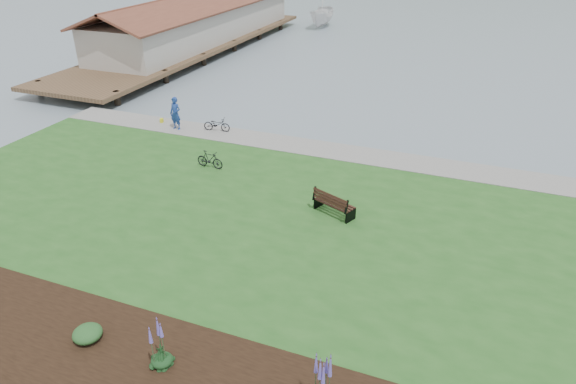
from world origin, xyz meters
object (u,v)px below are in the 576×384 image
object	(u,v)px
park_bench	(333,203)
bicycle_a	(217,124)
sailboat	(322,27)
person	(175,111)

from	to	relation	value
park_bench	bicycle_a	bearing A→B (deg)	166.19
park_bench	bicycle_a	world-z (taller)	park_bench
bicycle_a	sailboat	size ratio (longest dim) A/B	0.06
person	sailboat	distance (m)	36.75
park_bench	person	xyz separation A→B (m)	(-11.59, 6.21, 0.60)
bicycle_a	sailboat	bearing A→B (deg)	0.61
park_bench	person	size ratio (longest dim) A/B	0.84
person	sailboat	xyz separation A→B (m)	(-2.94, 36.60, -1.55)
bicycle_a	sailboat	distance (m)	36.39
person	park_bench	bearing A→B (deg)	-22.23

